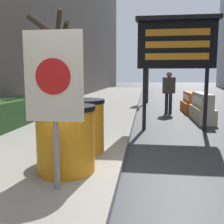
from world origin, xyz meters
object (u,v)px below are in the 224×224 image
(warning_sign, at_px, (54,85))
(jersey_barrier_orange_far, at_px, (190,103))
(traffic_light_near_curb, at_px, (148,55))
(jersey_barrier_cream, at_px, (202,109))
(pedestrian_passerby, at_px, (169,89))
(barrel_drum_middle, at_px, (81,126))
(message_board, at_px, (176,45))
(barrel_drum_foreground, at_px, (66,139))
(traffic_cone_near, at_px, (187,101))

(warning_sign, relative_size, jersey_barrier_orange_far, 0.98)
(traffic_light_near_curb, bearing_deg, jersey_barrier_orange_far, -63.17)
(jersey_barrier_cream, height_order, pedestrian_passerby, pedestrian_passerby)
(pedestrian_passerby, bearing_deg, traffic_light_near_curb, -108.50)
(jersey_barrier_cream, height_order, traffic_light_near_curb, traffic_light_near_curb)
(barrel_drum_middle, bearing_deg, message_board, 55.49)
(message_board, relative_size, jersey_barrier_orange_far, 1.61)
(barrel_drum_middle, bearing_deg, jersey_barrier_orange_far, 65.99)
(barrel_drum_middle, distance_m, jersey_barrier_orange_far, 7.16)
(barrel_drum_foreground, xyz_separation_m, traffic_light_near_curb, (1.18, 10.87, 1.98))
(barrel_drum_middle, height_order, jersey_barrier_orange_far, barrel_drum_middle)
(barrel_drum_foreground, bearing_deg, traffic_cone_near, 70.75)
(barrel_drum_middle, bearing_deg, pedestrian_passerby, 71.60)
(message_board, bearing_deg, barrel_drum_foreground, -116.77)
(message_board, height_order, traffic_cone_near, message_board)
(message_board, height_order, pedestrian_passerby, message_board)
(message_board, xyz_separation_m, jersey_barrier_cream, (1.05, 1.66, -1.84))
(warning_sign, bearing_deg, message_board, 67.42)
(barrel_drum_middle, distance_m, jersey_barrier_cream, 5.26)
(traffic_light_near_curb, relative_size, pedestrian_passerby, 2.19)
(traffic_cone_near, bearing_deg, warning_sign, -107.59)
(traffic_cone_near, bearing_deg, barrel_drum_middle, -111.68)
(jersey_barrier_cream, bearing_deg, jersey_barrier_orange_far, 90.00)
(warning_sign, xyz_separation_m, jersey_barrier_orange_far, (2.82, 8.09, -0.98))
(warning_sign, height_order, jersey_barrier_cream, warning_sign)
(barrel_drum_foreground, relative_size, jersey_barrier_cream, 0.48)
(pedestrian_passerby, bearing_deg, message_board, 57.99)
(warning_sign, distance_m, traffic_light_near_curb, 11.60)
(traffic_cone_near, bearing_deg, jersey_barrier_orange_far, -86.22)
(traffic_cone_near, distance_m, pedestrian_passerby, 1.63)
(barrel_drum_foreground, height_order, traffic_light_near_curb, traffic_light_near_curb)
(barrel_drum_foreground, relative_size, jersey_barrier_orange_far, 0.50)
(barrel_drum_middle, bearing_deg, traffic_light_near_curb, 83.13)
(jersey_barrier_cream, xyz_separation_m, traffic_cone_near, (-0.04, 2.84, -0.03))
(jersey_barrier_orange_far, distance_m, traffic_light_near_curb, 4.40)
(jersey_barrier_cream, relative_size, traffic_light_near_curb, 0.54)
(barrel_drum_foreground, distance_m, pedestrian_passerby, 7.20)
(message_board, distance_m, traffic_light_near_curb, 7.26)
(barrel_drum_foreground, height_order, jersey_barrier_cream, barrel_drum_foreground)
(traffic_light_near_curb, bearing_deg, pedestrian_passerby, -78.71)
(jersey_barrier_cream, relative_size, traffic_cone_near, 2.54)
(warning_sign, relative_size, traffic_light_near_curb, 0.51)
(warning_sign, distance_m, jersey_barrier_cream, 6.62)
(jersey_barrier_orange_far, bearing_deg, jersey_barrier_cream, -90.00)
(message_board, height_order, traffic_light_near_curb, traffic_light_near_curb)
(jersey_barrier_orange_far, relative_size, traffic_light_near_curb, 0.52)
(message_board, distance_m, traffic_cone_near, 4.98)
(traffic_cone_near, bearing_deg, traffic_light_near_curb, 121.59)
(traffic_light_near_curb, bearing_deg, message_board, -84.75)
(barrel_drum_middle, xyz_separation_m, jersey_barrier_cream, (2.91, 4.37, -0.20))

